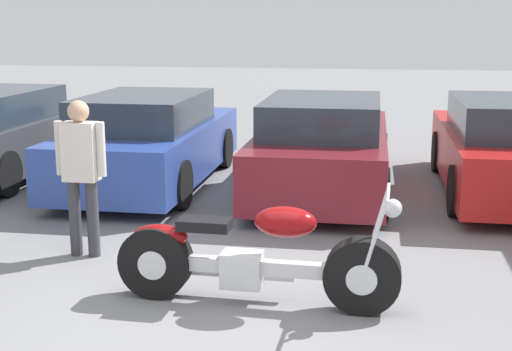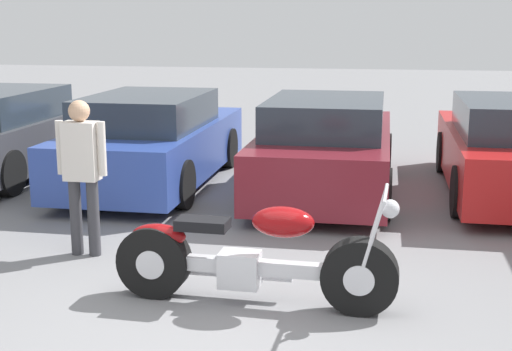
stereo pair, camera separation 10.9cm
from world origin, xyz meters
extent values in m
plane|color=slate|center=(0.00, 0.00, 0.00)|extent=(60.00, 60.00, 0.00)
cylinder|color=black|center=(1.16, 0.52, 0.32)|extent=(0.64, 0.22, 0.63)
cylinder|color=silver|center=(1.16, 0.52, 0.32)|extent=(0.26, 0.23, 0.25)
cylinder|color=black|center=(-0.60, 0.58, 0.32)|extent=(0.64, 0.22, 0.63)
cylinder|color=silver|center=(-0.60, 0.58, 0.32)|extent=(0.26, 0.23, 0.25)
cube|color=silver|center=(0.28, 0.55, 0.33)|extent=(1.35, 0.15, 0.12)
cube|color=silver|center=(0.16, 0.55, 0.30)|extent=(0.35, 0.25, 0.30)
ellipsoid|color=maroon|center=(0.53, 0.54, 0.74)|extent=(0.53, 0.32, 0.25)
cube|color=black|center=(-0.16, 0.56, 0.68)|extent=(0.45, 0.25, 0.09)
ellipsoid|color=maroon|center=(-0.55, 0.57, 0.55)|extent=(0.49, 0.22, 0.20)
cylinder|color=silver|center=(1.25, 0.43, 0.67)|extent=(0.22, 0.04, 0.71)
cylinder|color=silver|center=(1.26, 0.61, 0.67)|extent=(0.22, 0.04, 0.71)
cylinder|color=silver|center=(1.34, 0.51, 1.02)|extent=(0.05, 0.62, 0.03)
sphere|color=silver|center=(1.38, 0.51, 0.90)|extent=(0.15, 0.15, 0.15)
cylinder|color=silver|center=(-0.08, 0.70, 0.20)|extent=(1.35, 0.12, 0.08)
cube|color=#3D3D42|center=(-4.47, 5.00, 0.51)|extent=(1.70, 4.29, 0.72)
cylinder|color=black|center=(-3.68, 6.33, 0.32)|extent=(0.20, 0.63, 0.63)
cylinder|color=black|center=(-3.68, 3.67, 0.32)|extent=(0.20, 0.63, 0.63)
cube|color=#2D479E|center=(-1.97, 4.76, 0.51)|extent=(1.70, 4.29, 0.72)
cube|color=#28333D|center=(-1.97, 4.51, 1.10)|extent=(1.50, 2.23, 0.46)
cylinder|color=black|center=(-2.76, 6.09, 0.32)|extent=(0.20, 0.63, 0.63)
cylinder|color=black|center=(-1.18, 6.09, 0.32)|extent=(0.20, 0.63, 0.63)
cylinder|color=black|center=(-2.76, 3.43, 0.32)|extent=(0.20, 0.63, 0.63)
cylinder|color=black|center=(-1.18, 3.43, 0.32)|extent=(0.20, 0.63, 0.63)
cube|color=maroon|center=(0.53, 4.70, 0.51)|extent=(1.70, 4.29, 0.72)
cube|color=#28333D|center=(0.53, 4.45, 1.10)|extent=(1.50, 2.23, 0.46)
cylinder|color=black|center=(-0.26, 6.03, 0.32)|extent=(0.20, 0.63, 0.63)
cylinder|color=black|center=(1.33, 6.03, 0.32)|extent=(0.20, 0.63, 0.63)
cylinder|color=black|center=(-0.26, 3.37, 0.32)|extent=(0.20, 0.63, 0.63)
cylinder|color=black|center=(1.33, 3.37, 0.32)|extent=(0.20, 0.63, 0.63)
cube|color=red|center=(3.04, 4.99, 0.51)|extent=(1.70, 4.29, 0.72)
cylinder|color=black|center=(2.25, 6.32, 0.32)|extent=(0.20, 0.63, 0.63)
cylinder|color=black|center=(2.25, 3.66, 0.32)|extent=(0.20, 0.63, 0.63)
cylinder|color=#38383D|center=(-1.73, 1.51, 0.39)|extent=(0.12, 0.12, 0.78)
cylinder|color=#38383D|center=(-1.54, 1.51, 0.39)|extent=(0.12, 0.12, 0.78)
cube|color=silver|center=(-1.64, 1.51, 1.08)|extent=(0.34, 0.20, 0.59)
cylinder|color=silver|center=(-1.86, 1.51, 1.11)|extent=(0.08, 0.08, 0.54)
cylinder|color=silver|center=(-1.42, 1.51, 1.11)|extent=(0.08, 0.08, 0.54)
sphere|color=tan|center=(-1.64, 1.51, 1.48)|extent=(0.21, 0.21, 0.21)
camera|label=1|loc=(1.21, -5.03, 2.36)|focal=50.00mm
camera|label=2|loc=(1.32, -5.01, 2.36)|focal=50.00mm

